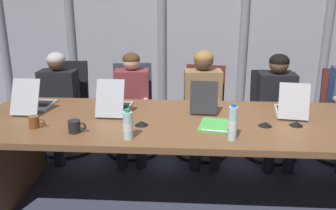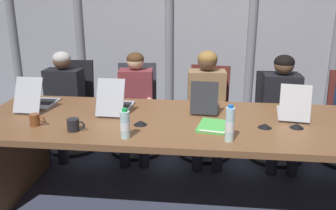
% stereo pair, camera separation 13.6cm
% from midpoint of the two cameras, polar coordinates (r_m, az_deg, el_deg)
% --- Properties ---
extents(ground_plane, '(13.48, 13.48, 0.00)m').
position_cam_midpoint_polar(ground_plane, '(3.34, 3.99, -14.41)').
color(ground_plane, '#383D51').
extents(conference_table, '(3.75, 1.11, 0.74)m').
position_cam_midpoint_polar(conference_table, '(3.07, 4.23, -4.97)').
color(conference_table, brown).
rests_on(conference_table, ground_plane).
extents(curtain_backdrop, '(6.74, 0.17, 2.70)m').
position_cam_midpoint_polar(curtain_backdrop, '(5.08, 4.30, 12.97)').
color(curtain_backdrop, '#9999A0').
rests_on(curtain_backdrop, ground_plane).
extents(laptop_left_end, '(0.25, 0.48, 0.30)m').
position_cam_midpoint_polar(laptop_left_end, '(3.50, -21.09, 0.34)').
color(laptop_left_end, '#A8ADB7').
rests_on(laptop_left_end, conference_table).
extents(laptop_left_mid, '(0.25, 0.48, 0.32)m').
position_cam_midpoint_polar(laptop_left_mid, '(3.25, -9.45, 0.06)').
color(laptop_left_mid, '#A8ADB7').
rests_on(laptop_left_mid, conference_table).
extents(laptop_center, '(0.25, 0.37, 0.29)m').
position_cam_midpoint_polar(laptop_center, '(3.23, 4.48, 0.08)').
color(laptop_center, '#2D2D33').
rests_on(laptop_center, conference_table).
extents(laptop_right_mid, '(0.29, 0.44, 0.30)m').
position_cam_midpoint_polar(laptop_right_mid, '(3.28, 17.44, -0.43)').
color(laptop_right_mid, '#BCBCC1').
rests_on(laptop_right_mid, conference_table).
extents(office_chair_left_end, '(0.60, 0.60, 0.98)m').
position_cam_midpoint_polar(office_chair_left_end, '(4.35, -16.16, -1.87)').
color(office_chair_left_end, black).
rests_on(office_chair_left_end, ground_plane).
extents(office_chair_left_mid, '(0.60, 0.60, 0.96)m').
position_cam_midpoint_polar(office_chair_left_mid, '(4.16, -6.39, -2.24)').
color(office_chair_left_mid, '#2D2D38').
rests_on(office_chair_left_mid, ground_plane).
extents(office_chair_center, '(0.60, 0.61, 0.96)m').
position_cam_midpoint_polar(office_chair_center, '(4.10, 4.43, -2.53)').
color(office_chair_center, '#511E19').
rests_on(office_chair_center, ground_plane).
extents(office_chair_right_mid, '(0.60, 0.60, 0.91)m').
position_cam_midpoint_polar(office_chair_right_mid, '(4.18, 14.83, -2.88)').
color(office_chair_right_mid, black).
rests_on(office_chair_right_mid, ground_plane).
extents(person_left_end, '(0.42, 0.56, 1.12)m').
position_cam_midpoint_polar(person_left_end, '(4.14, -17.89, 1.01)').
color(person_left_end, black).
rests_on(person_left_end, ground_plane).
extents(person_left_mid, '(0.41, 0.57, 1.13)m').
position_cam_midpoint_polar(person_left_mid, '(3.91, -6.63, 0.73)').
color(person_left_mid, brown).
rests_on(person_left_mid, ground_plane).
extents(person_center, '(0.43, 0.57, 1.16)m').
position_cam_midpoint_polar(person_center, '(3.85, 4.51, 0.97)').
color(person_center, olive).
rests_on(person_center, ground_plane).
extents(person_right_mid, '(0.39, 0.55, 1.13)m').
position_cam_midpoint_polar(person_right_mid, '(3.94, 15.72, 0.51)').
color(person_right_mid, black).
rests_on(person_right_mid, ground_plane).
extents(water_bottle_primary, '(0.07, 0.07, 0.22)m').
position_cam_midpoint_polar(water_bottle_primary, '(2.64, -7.72, -3.18)').
color(water_bottle_primary, silver).
rests_on(water_bottle_primary, conference_table).
extents(water_bottle_secondary, '(0.07, 0.07, 0.27)m').
position_cam_midpoint_polar(water_bottle_secondary, '(2.62, 8.56, -2.88)').
color(water_bottle_secondary, silver).
rests_on(water_bottle_secondary, conference_table).
extents(coffee_mug_near, '(0.12, 0.08, 0.09)m').
position_cam_midpoint_polar(coffee_mug_near, '(3.04, -21.24, -2.49)').
color(coffee_mug_near, brown).
rests_on(coffee_mug_near, conference_table).
extents(coffee_mug_far, '(0.14, 0.09, 0.09)m').
position_cam_midpoint_polar(coffee_mug_far, '(2.85, -15.63, -3.25)').
color(coffee_mug_far, black).
rests_on(coffee_mug_far, conference_table).
extents(conference_mic_left_side, '(0.11, 0.11, 0.03)m').
position_cam_midpoint_polar(conference_mic_left_side, '(2.96, 13.62, -2.89)').
color(conference_mic_left_side, black).
rests_on(conference_mic_left_side, conference_table).
extents(conference_mic_middle, '(0.11, 0.11, 0.03)m').
position_cam_midpoint_polar(conference_mic_middle, '(2.91, -5.48, -2.84)').
color(conference_mic_middle, black).
rests_on(conference_mic_middle, conference_table).
extents(conference_mic_right_side, '(0.11, 0.11, 0.03)m').
position_cam_midpoint_polar(conference_mic_right_side, '(3.04, 18.12, -2.77)').
color(conference_mic_right_side, black).
rests_on(conference_mic_right_side, conference_table).
extents(spiral_notepad, '(0.27, 0.34, 0.03)m').
position_cam_midpoint_polar(spiral_notepad, '(2.89, 5.86, -3.19)').
color(spiral_notepad, '#4CB74C').
rests_on(spiral_notepad, conference_table).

